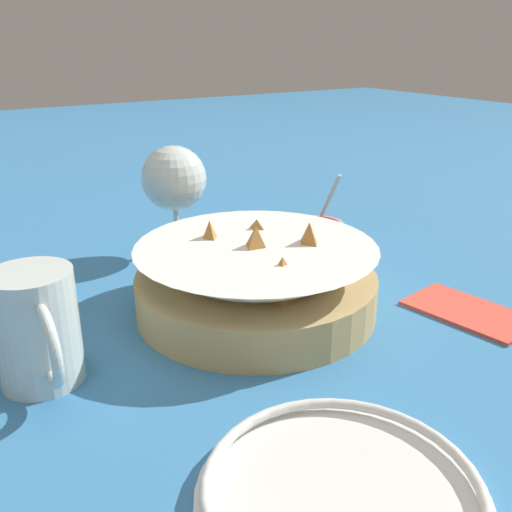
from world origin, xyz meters
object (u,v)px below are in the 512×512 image
(sauce_cup, at_px, (318,235))
(wine_glass, at_px, (174,182))
(beer_mug, at_px, (38,332))
(side_plate, at_px, (342,491))
(food_basket, at_px, (257,280))

(sauce_cup, xyz_separation_m, wine_glass, (-0.09, -0.17, 0.08))
(wine_glass, bearing_deg, beer_mug, -45.77)
(wine_glass, relative_size, side_plate, 0.77)
(wine_glass, bearing_deg, food_basket, -0.03)
(sauce_cup, xyz_separation_m, side_plate, (0.37, -0.27, -0.01))
(food_basket, bearing_deg, wine_glass, 179.97)
(side_plate, bearing_deg, wine_glass, 168.14)
(sauce_cup, distance_m, beer_mug, 0.42)
(food_basket, height_order, sauce_cup, sauce_cup)
(sauce_cup, distance_m, wine_glass, 0.21)
(food_basket, distance_m, sauce_cup, 0.21)
(wine_glass, relative_size, beer_mug, 1.34)
(side_plate, bearing_deg, food_basket, 159.41)
(food_basket, relative_size, wine_glass, 1.74)
(wine_glass, bearing_deg, side_plate, -11.86)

